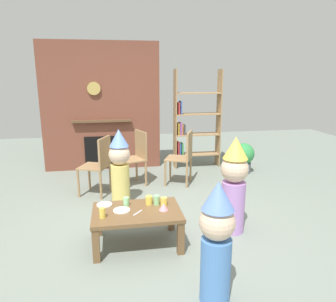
% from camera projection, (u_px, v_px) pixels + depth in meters
% --- Properties ---
extents(ground_plane, '(12.00, 12.00, 0.00)m').
position_uv_depth(ground_plane, '(162.00, 224.00, 3.94)').
color(ground_plane, gray).
extents(brick_fireplace_feature, '(2.20, 0.28, 2.40)m').
position_uv_depth(brick_fireplace_feature, '(101.00, 107.00, 6.02)').
color(brick_fireplace_feature, brown).
rests_on(brick_fireplace_feature, ground_plane).
extents(bookshelf, '(0.90, 0.28, 1.90)m').
position_uv_depth(bookshelf, '(194.00, 124.00, 6.20)').
color(bookshelf, '#9E7A51').
rests_on(bookshelf, ground_plane).
extents(coffee_table, '(0.94, 0.63, 0.39)m').
position_uv_depth(coffee_table, '(137.00, 216.00, 3.40)').
color(coffee_table, brown).
rests_on(coffee_table, ground_plane).
extents(paper_cup_near_left, '(0.06, 0.06, 0.11)m').
position_uv_depth(paper_cup_near_left, '(156.00, 200.00, 3.53)').
color(paper_cup_near_left, '#8CD18C').
rests_on(paper_cup_near_left, coffee_table).
extents(paper_cup_near_right, '(0.07, 0.07, 0.09)m').
position_uv_depth(paper_cup_near_right, '(164.00, 201.00, 3.52)').
color(paper_cup_near_right, '#F2CC4C').
rests_on(paper_cup_near_right, coffee_table).
extents(paper_cup_center, '(0.06, 0.06, 0.11)m').
position_uv_depth(paper_cup_center, '(102.00, 213.00, 3.21)').
color(paper_cup_center, '#F2CC4C').
rests_on(paper_cup_center, coffee_table).
extents(paper_cup_far_left, '(0.07, 0.07, 0.09)m').
position_uv_depth(paper_cup_far_left, '(126.00, 202.00, 3.51)').
color(paper_cup_far_left, '#8CD18C').
rests_on(paper_cup_far_left, coffee_table).
extents(paper_cup_far_right, '(0.08, 0.08, 0.10)m').
position_uv_depth(paper_cup_far_right, '(149.00, 200.00, 3.54)').
color(paper_cup_far_right, '#F2CC4C').
rests_on(paper_cup_far_right, coffee_table).
extents(paper_plate_front, '(0.17, 0.17, 0.01)m').
position_uv_depth(paper_plate_front, '(104.00, 205.00, 3.53)').
color(paper_plate_front, white).
rests_on(paper_plate_front, coffee_table).
extents(paper_plate_rear, '(0.18, 0.18, 0.01)m').
position_uv_depth(paper_plate_rear, '(122.00, 210.00, 3.38)').
color(paper_plate_rear, white).
rests_on(paper_plate_rear, coffee_table).
extents(birthday_cake_slice, '(0.10, 0.10, 0.08)m').
position_uv_depth(birthday_cake_slice, '(164.00, 207.00, 3.40)').
color(birthday_cake_slice, pink).
rests_on(birthday_cake_slice, coffee_table).
extents(table_fork, '(0.11, 0.13, 0.01)m').
position_uv_depth(table_fork, '(138.00, 213.00, 3.33)').
color(table_fork, silver).
rests_on(table_fork, coffee_table).
extents(child_with_cone_hat, '(0.28, 0.28, 1.03)m').
position_uv_depth(child_with_cone_hat, '(217.00, 240.00, 2.50)').
color(child_with_cone_hat, '#4C7FC6').
rests_on(child_with_cone_hat, ground_plane).
extents(child_in_pink, '(0.31, 0.31, 1.14)m').
position_uv_depth(child_in_pink, '(234.00, 183.00, 3.63)').
color(child_in_pink, '#B27FCC').
rests_on(child_in_pink, ground_plane).
extents(child_by_the_chairs, '(0.30, 0.30, 1.08)m').
position_uv_depth(child_by_the_chairs, '(120.00, 165.00, 4.44)').
color(child_by_the_chairs, '#E0CC66').
rests_on(child_by_the_chairs, ground_plane).
extents(dining_chair_left, '(0.52, 0.52, 0.90)m').
position_uv_depth(dining_chair_left, '(99.00, 162.00, 4.79)').
color(dining_chair_left, '#9E7A51').
rests_on(dining_chair_left, ground_plane).
extents(dining_chair_middle, '(0.51, 0.51, 0.90)m').
position_uv_depth(dining_chair_middle, '(136.00, 155.00, 5.26)').
color(dining_chair_middle, '#9E7A51').
rests_on(dining_chair_middle, ground_plane).
extents(dining_chair_right, '(0.53, 0.53, 0.90)m').
position_uv_depth(dining_chair_right, '(184.00, 155.00, 5.26)').
color(dining_chair_right, '#9E7A51').
rests_on(dining_chair_right, ground_plane).
extents(potted_plant_tall, '(0.39, 0.39, 0.56)m').
position_uv_depth(potted_plant_tall, '(244.00, 157.00, 5.93)').
color(potted_plant_tall, '#4C5660').
rests_on(potted_plant_tall, ground_plane).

